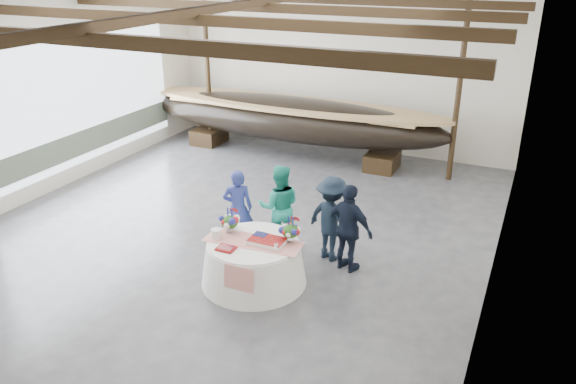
% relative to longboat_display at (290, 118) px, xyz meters
% --- Properties ---
extents(floor, '(10.00, 12.00, 0.01)m').
position_rel_longboat_display_xyz_m(floor, '(0.90, -4.66, -1.06)').
color(floor, '#3D3D42').
rests_on(floor, ground).
extents(wall_back, '(10.00, 0.02, 4.50)m').
position_rel_longboat_display_xyz_m(wall_back, '(0.90, 1.34, 1.19)').
color(wall_back, silver).
rests_on(wall_back, ground).
extents(wall_left, '(0.02, 12.00, 4.50)m').
position_rel_longboat_display_xyz_m(wall_left, '(-4.10, -4.66, 1.19)').
color(wall_left, silver).
rests_on(wall_left, ground).
extents(wall_right, '(0.02, 12.00, 4.50)m').
position_rel_longboat_display_xyz_m(wall_right, '(5.90, -4.66, 1.19)').
color(wall_right, silver).
rests_on(wall_right, ground).
extents(ceiling, '(10.00, 12.00, 0.01)m').
position_rel_longboat_display_xyz_m(ceiling, '(0.90, -4.66, 3.44)').
color(ceiling, white).
rests_on(ceiling, wall_back).
extents(pavilion_structure, '(9.80, 11.76, 4.50)m').
position_rel_longboat_display_xyz_m(pavilion_structure, '(0.90, -3.86, 2.94)').
color(pavilion_structure, black).
rests_on(pavilion_structure, ground).
extents(open_bay, '(0.03, 7.00, 3.20)m').
position_rel_longboat_display_xyz_m(open_bay, '(-4.05, -3.66, 0.76)').
color(open_bay, silver).
rests_on(open_bay, ground).
extents(longboat_display, '(8.89, 1.78, 1.67)m').
position_rel_longboat_display_xyz_m(longboat_display, '(0.00, 0.00, 0.00)').
color(longboat_display, black).
rests_on(longboat_display, ground).
extents(banquet_table, '(1.81, 1.81, 0.78)m').
position_rel_longboat_display_xyz_m(banquet_table, '(2.21, -6.33, -0.68)').
color(banquet_table, white).
rests_on(banquet_table, ground).
extents(tabletop_items, '(1.71, 0.95, 0.40)m').
position_rel_longboat_display_xyz_m(tabletop_items, '(2.19, -6.19, -0.14)').
color(tabletop_items, red).
rests_on(tabletop_items, banquet_table).
extents(guest_woman_blue, '(0.68, 0.61, 1.56)m').
position_rel_longboat_display_xyz_m(guest_woman_blue, '(1.31, -5.25, -0.29)').
color(guest_woman_blue, navy).
rests_on(guest_woman_blue, ground).
extents(guest_woman_teal, '(1.00, 0.91, 1.66)m').
position_rel_longboat_display_xyz_m(guest_woman_teal, '(2.05, -4.96, -0.23)').
color(guest_woman_teal, '#1D967D').
rests_on(guest_woman_teal, ground).
extents(guest_man_left, '(1.19, 0.92, 1.61)m').
position_rel_longboat_display_xyz_m(guest_man_left, '(3.11, -4.99, -0.26)').
color(guest_man_left, black).
rests_on(guest_man_left, ground).
extents(guest_man_right, '(1.03, 0.67, 1.63)m').
position_rel_longboat_display_xyz_m(guest_man_right, '(3.54, -5.25, -0.25)').
color(guest_man_right, black).
rests_on(guest_man_right, ground).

